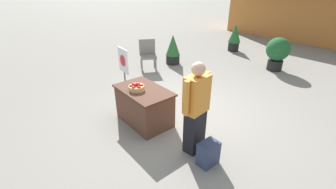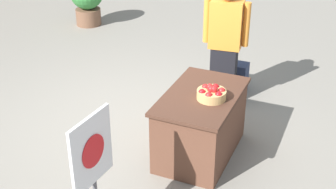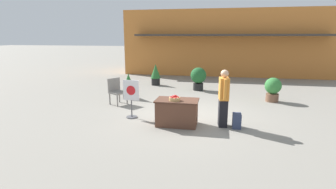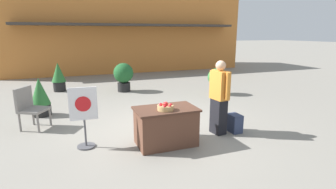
{
  "view_description": "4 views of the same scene",
  "coord_description": "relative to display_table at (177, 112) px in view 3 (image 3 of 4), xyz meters",
  "views": [
    {
      "loc": [
        3.24,
        -3.19,
        2.75
      ],
      "look_at": [
        -0.11,
        -0.42,
        0.56
      ],
      "focal_mm": 24.0,
      "sensor_mm": 36.0,
      "label": 1
    },
    {
      "loc": [
        -4.58,
        -2.39,
        3.18
      ],
      "look_at": [
        -0.47,
        -0.6,
        0.8
      ],
      "focal_mm": 50.0,
      "sensor_mm": 36.0,
      "label": 2
    },
    {
      "loc": [
        0.9,
        -8.3,
        2.6
      ],
      "look_at": [
        -0.6,
        -0.74,
        0.88
      ],
      "focal_mm": 28.0,
      "sensor_mm": 36.0,
      "label": 3
    },
    {
      "loc": [
        -2.03,
        -5.69,
        2.26
      ],
      "look_at": [
        0.06,
        -0.13,
        0.85
      ],
      "focal_mm": 28.0,
      "sensor_mm": 36.0,
      "label": 4
    }
  ],
  "objects": [
    {
      "name": "person_visitor",
      "position": [
        1.33,
        0.15,
        0.46
      ],
      "size": [
        0.31,
        0.61,
        1.67
      ],
      "rotation": [
        0.0,
        0.0,
        -3.03
      ],
      "color": "black",
      "rests_on": "ground_plane"
    },
    {
      "name": "potted_plant_near_left",
      "position": [
        3.33,
        3.59,
        0.15
      ],
      "size": [
        0.65,
        0.65,
        0.98
      ],
      "color": "brown",
      "rests_on": "ground_plane"
    },
    {
      "name": "apple_basket",
      "position": [
        -0.05,
        -0.13,
        0.45
      ],
      "size": [
        0.32,
        0.32,
        0.16
      ],
      "color": "tan",
      "rests_on": "display_table"
    },
    {
      "name": "poster_board",
      "position": [
        -1.56,
        0.43,
        0.26
      ],
      "size": [
        0.54,
        0.36,
        1.23
      ],
      "rotation": [
        0.0,
        0.0,
        -1.65
      ],
      "color": "#4C4C51",
      "rests_on": "ground_plane"
    },
    {
      "name": "potted_plant_far_left",
      "position": [
        -2.18,
        6.23,
        0.21
      ],
      "size": [
        0.53,
        0.53,
        1.13
      ],
      "color": "black",
      "rests_on": "ground_plane"
    },
    {
      "name": "display_table",
      "position": [
        0.0,
        0.0,
        0.0
      ],
      "size": [
        1.25,
        0.78,
        0.78
      ],
      "color": "brown",
      "rests_on": "ground_plane"
    },
    {
      "name": "potted_plant_near_right",
      "position": [
        -2.58,
        3.03,
        0.15
      ],
      "size": [
        0.52,
        0.52,
        1.06
      ],
      "color": "black",
      "rests_on": "ground_plane"
    },
    {
      "name": "backpack",
      "position": [
        1.74,
        0.08,
        -0.18
      ],
      "size": [
        0.24,
        0.34,
        0.42
      ],
      "color": "#2D3856",
      "rests_on": "ground_plane"
    },
    {
      "name": "potted_plant_far_right",
      "position": [
        0.19,
        5.29,
        0.26
      ],
      "size": [
        0.77,
        0.77,
        1.12
      ],
      "color": "black",
      "rests_on": "ground_plane"
    },
    {
      "name": "storefront_building",
      "position": [
        1.63,
        11.72,
        1.76
      ],
      "size": [
        13.83,
        4.54,
        4.29
      ],
      "color": "#C67533",
      "rests_on": "ground_plane"
    },
    {
      "name": "ground_plane",
      "position": [
        0.29,
        0.93,
        -0.39
      ],
      "size": [
        120.0,
        120.0,
        0.0
      ],
      "primitive_type": "plane",
      "color": "gray"
    },
    {
      "name": "patio_chair",
      "position": [
        -2.71,
        2.0,
        0.17
      ],
      "size": [
        0.75,
        0.75,
        1.01
      ],
      "rotation": [
        0.0,
        0.0,
        5.76
      ],
      "color": "gray",
      "rests_on": "ground_plane"
    }
  ]
}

